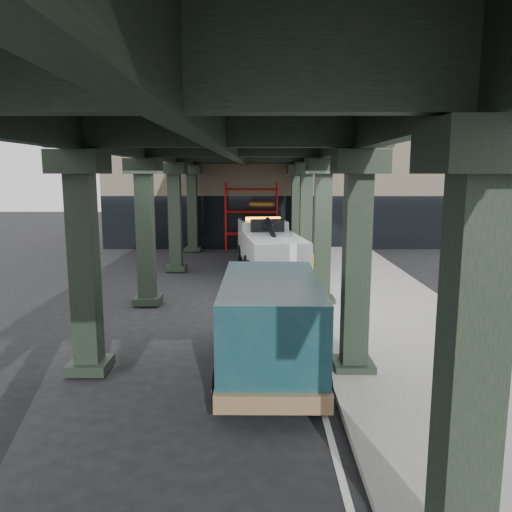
{
  "coord_description": "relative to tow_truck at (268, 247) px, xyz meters",
  "views": [
    {
      "loc": [
        0.46,
        -14.8,
        4.5
      ],
      "look_at": [
        0.35,
        2.15,
        1.7
      ],
      "focal_mm": 35.0,
      "sensor_mm": 36.0,
      "label": 1
    }
  ],
  "objects": [
    {
      "name": "scaffolding",
      "position": [
        -0.87,
        7.17,
        0.85
      ],
      "size": [
        3.08,
        0.88,
        4.0
      ],
      "color": "#A90D0D",
      "rests_on": "ground"
    },
    {
      "name": "ground",
      "position": [
        -0.87,
        -7.48,
        -1.25
      ],
      "size": [
        90.0,
        90.0,
        0.0
      ],
      "primitive_type": "plane",
      "color": "black",
      "rests_on": "ground"
    },
    {
      "name": "tow_truck",
      "position": [
        0.0,
        0.0,
        0.0
      ],
      "size": [
        3.14,
        8.04,
        2.57
      ],
      "rotation": [
        0.0,
        0.0,
        0.13
      ],
      "color": "black",
      "rests_on": "ground"
    },
    {
      "name": "lane_stripe",
      "position": [
        0.83,
        -5.48,
        -1.25
      ],
      "size": [
        0.12,
        38.0,
        0.01
      ],
      "primitive_type": "cube",
      "color": "silver",
      "rests_on": "ground"
    },
    {
      "name": "building",
      "position": [
        1.13,
        12.52,
        2.75
      ],
      "size": [
        22.0,
        10.0,
        8.0
      ],
      "primitive_type": "cube",
      "color": "#C6B793",
      "rests_on": "ground"
    },
    {
      "name": "sidewalk",
      "position": [
        3.63,
        -5.48,
        -1.18
      ],
      "size": [
        5.0,
        40.0,
        0.15
      ],
      "primitive_type": "cube",
      "color": "gray",
      "rests_on": "ground"
    },
    {
      "name": "towed_van",
      "position": [
        -0.16,
        -11.54,
        -0.03
      ],
      "size": [
        2.28,
        5.62,
        2.27
      ],
      "rotation": [
        0.0,
        0.0,
        -0.0
      ],
      "color": "#11373E",
      "rests_on": "ground"
    },
    {
      "name": "viaduct",
      "position": [
        -1.27,
        -5.48,
        4.21
      ],
      "size": [
        7.4,
        32.0,
        6.4
      ],
      "color": "black",
      "rests_on": "ground"
    }
  ]
}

